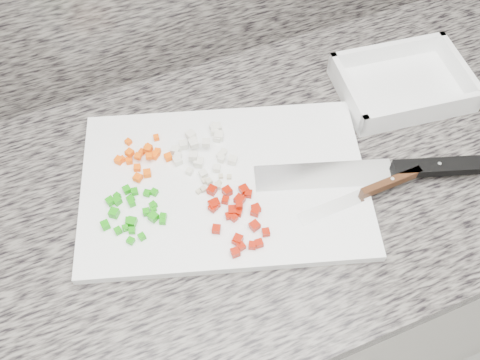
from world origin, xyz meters
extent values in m
cube|color=silver|center=(0.00, 1.44, 0.43)|extent=(3.92, 0.62, 0.86)
cube|color=#666159|center=(0.00, 1.44, 0.88)|extent=(3.96, 0.64, 0.04)
cube|color=white|center=(-0.01, 1.44, 0.91)|extent=(0.55, 0.44, 0.02)
cube|color=#FF5805|center=(-0.12, 1.55, 0.92)|extent=(0.01, 0.01, 0.01)
cube|color=#FF5805|center=(-0.16, 1.55, 0.92)|extent=(0.02, 0.02, 0.01)
cube|color=#FF5805|center=(-0.14, 1.58, 0.92)|extent=(0.01, 0.01, 0.01)
cube|color=#FF5805|center=(-0.15, 1.54, 0.92)|extent=(0.01, 0.01, 0.01)
cube|color=#FF5805|center=(-0.11, 1.54, 0.93)|extent=(0.02, 0.02, 0.01)
cube|color=#FF5805|center=(-0.14, 1.52, 0.92)|extent=(0.01, 0.01, 0.01)
cube|color=#FF5805|center=(-0.13, 1.53, 0.93)|extent=(0.02, 0.02, 0.01)
cube|color=#FF5805|center=(-0.14, 1.50, 0.92)|extent=(0.02, 0.02, 0.01)
cube|color=#FF5805|center=(-0.10, 1.53, 0.92)|extent=(0.02, 0.02, 0.01)
cube|color=#FF5805|center=(-0.11, 1.53, 0.93)|extent=(0.01, 0.01, 0.01)
cube|color=#FF5805|center=(-0.08, 1.52, 0.92)|extent=(0.01, 0.01, 0.01)
cube|color=#FF5805|center=(-0.16, 1.55, 0.92)|extent=(0.01, 0.01, 0.01)
cube|color=#FF5805|center=(-0.12, 1.50, 0.92)|extent=(0.01, 0.01, 0.01)
cube|color=#FF5805|center=(-0.11, 1.55, 0.92)|extent=(0.02, 0.02, 0.01)
cube|color=#FF5805|center=(-0.09, 1.57, 0.92)|extent=(0.01, 0.01, 0.01)
cube|color=#FF5805|center=(-0.14, 1.55, 0.93)|extent=(0.02, 0.02, 0.01)
cube|color=#FF5805|center=(-0.09, 1.54, 0.92)|extent=(0.01, 0.01, 0.01)
cube|color=silver|center=(-0.01, 1.47, 0.92)|extent=(0.02, 0.02, 0.01)
cube|color=silver|center=(0.02, 1.47, 0.92)|extent=(0.02, 0.02, 0.01)
cube|color=silver|center=(-0.06, 1.53, 0.92)|extent=(0.01, 0.01, 0.01)
cube|color=silver|center=(0.01, 1.53, 0.92)|extent=(0.02, 0.02, 0.01)
cube|color=silver|center=(-0.06, 1.48, 0.92)|extent=(0.01, 0.01, 0.01)
cube|color=silver|center=(-0.07, 1.51, 0.92)|extent=(0.02, 0.02, 0.01)
cube|color=silver|center=(-0.03, 1.55, 0.92)|extent=(0.02, 0.02, 0.01)
cube|color=silver|center=(-0.04, 1.49, 0.92)|extent=(0.02, 0.02, 0.01)
cube|color=silver|center=(0.02, 1.55, 0.92)|extent=(0.02, 0.02, 0.01)
cube|color=silver|center=(0.01, 1.55, 0.92)|extent=(0.02, 0.02, 0.01)
cube|color=silver|center=(-0.01, 1.52, 0.93)|extent=(0.02, 0.02, 0.01)
cube|color=silver|center=(-0.03, 1.52, 0.93)|extent=(0.01, 0.01, 0.01)
cube|color=silver|center=(0.00, 1.49, 0.92)|extent=(0.01, 0.01, 0.01)
cube|color=silver|center=(-0.03, 1.54, 0.92)|extent=(0.02, 0.02, 0.01)
cube|color=silver|center=(0.01, 1.53, 0.92)|extent=(0.02, 0.02, 0.01)
cube|color=silver|center=(0.01, 1.54, 0.92)|extent=(0.02, 0.02, 0.01)
cube|color=silver|center=(0.00, 1.48, 0.92)|extent=(0.02, 0.02, 0.01)
cube|color=silver|center=(-0.04, 1.50, 0.93)|extent=(0.02, 0.02, 0.01)
cube|color=silver|center=(-0.05, 1.53, 0.92)|extent=(0.02, 0.02, 0.01)
cube|color=silver|center=(-0.07, 1.53, 0.92)|extent=(0.02, 0.02, 0.01)
cube|color=silver|center=(-0.04, 1.46, 0.92)|extent=(0.01, 0.01, 0.01)
cube|color=silver|center=(0.01, 1.49, 0.92)|extent=(0.02, 0.02, 0.01)
cube|color=silver|center=(-0.07, 1.51, 0.92)|extent=(0.01, 0.01, 0.01)
cube|color=#199B0E|center=(-0.16, 1.48, 0.92)|extent=(0.01, 0.01, 0.01)
cube|color=#199B0E|center=(-0.14, 1.46, 0.92)|extent=(0.01, 0.01, 0.01)
cube|color=#199B0E|center=(-0.13, 1.41, 0.92)|extent=(0.01, 0.01, 0.01)
cube|color=#199B0E|center=(-0.20, 1.45, 0.92)|extent=(0.02, 0.02, 0.01)
cube|color=#199B0E|center=(-0.20, 1.47, 0.92)|extent=(0.02, 0.02, 0.01)
cube|color=#199B0E|center=(-0.12, 1.46, 0.92)|extent=(0.01, 0.01, 0.01)
cube|color=#199B0E|center=(-0.16, 1.46, 0.92)|extent=(0.01, 0.01, 0.01)
cube|color=#199B0E|center=(-0.14, 1.42, 0.92)|extent=(0.02, 0.02, 0.01)
cube|color=#199B0E|center=(-0.16, 1.46, 0.92)|extent=(0.01, 0.01, 0.01)
cube|color=#199B0E|center=(-0.18, 1.47, 0.92)|extent=(0.02, 0.02, 0.01)
cube|color=#199B0E|center=(-0.17, 1.39, 0.92)|extent=(0.01, 0.01, 0.01)
cube|color=#199B0E|center=(-0.13, 1.41, 0.92)|extent=(0.01, 0.01, 0.01)
cube|color=#199B0E|center=(-0.13, 1.44, 0.92)|extent=(0.01, 0.01, 0.01)
cube|color=#199B0E|center=(-0.18, 1.41, 0.92)|extent=(0.01, 0.01, 0.01)
cube|color=#199B0E|center=(-0.17, 1.42, 0.92)|extent=(0.02, 0.02, 0.01)
cube|color=#199B0E|center=(-0.18, 1.39, 0.92)|extent=(0.01, 0.01, 0.01)
cube|color=#199B0E|center=(-0.18, 1.42, 0.92)|extent=(0.01, 0.01, 0.01)
cube|color=#199B0E|center=(-0.21, 1.43, 0.92)|extent=(0.01, 0.01, 0.01)
cube|color=#199B0E|center=(-0.20, 1.42, 0.92)|extent=(0.01, 0.01, 0.01)
cube|color=#199B0E|center=(-0.19, 1.42, 0.92)|extent=(0.01, 0.01, 0.01)
cube|color=#199B0E|center=(-0.15, 1.43, 0.92)|extent=(0.01, 0.01, 0.01)
cube|color=#199B0E|center=(-0.15, 1.47, 0.92)|extent=(0.01, 0.01, 0.01)
cube|color=#199B0E|center=(-0.18, 1.48, 0.92)|extent=(0.01, 0.01, 0.01)
cube|color=#199B0E|center=(-0.14, 1.43, 0.92)|extent=(0.01, 0.01, 0.01)
cube|color=#9E1202|center=(-0.01, 1.31, 0.92)|extent=(0.02, 0.02, 0.01)
cube|color=#9E1202|center=(-0.04, 1.43, 0.92)|extent=(0.02, 0.02, 0.01)
cube|color=#9E1202|center=(-0.03, 1.32, 0.92)|extent=(0.01, 0.01, 0.01)
cube|color=#9E1202|center=(-0.05, 1.40, 0.92)|extent=(0.02, 0.02, 0.01)
cube|color=#9E1202|center=(0.01, 1.32, 0.92)|extent=(0.01, 0.01, 0.01)
cube|color=#9E1202|center=(-0.04, 1.40, 0.92)|extent=(0.02, 0.02, 0.01)
cube|color=#9E1202|center=(-0.02, 1.38, 0.92)|extent=(0.02, 0.02, 0.01)
cube|color=#9E1202|center=(-0.03, 1.33, 0.92)|extent=(0.02, 0.02, 0.01)
cube|color=#9E1202|center=(0.01, 1.36, 0.92)|extent=(0.02, 0.02, 0.01)
cube|color=#9E1202|center=(0.00, 1.34, 0.92)|extent=(0.02, 0.02, 0.01)
cube|color=#9E1202|center=(0.00, 1.39, 0.92)|extent=(0.02, 0.02, 0.01)
cube|color=#9E1202|center=(0.02, 1.37, 0.92)|extent=(0.01, 0.01, 0.01)
cube|color=#9E1202|center=(-0.03, 1.37, 0.92)|extent=(0.01, 0.01, 0.01)
cube|color=#9E1202|center=(-0.02, 1.40, 0.92)|extent=(0.02, 0.02, 0.01)
cube|color=#9E1202|center=(0.02, 1.40, 0.92)|extent=(0.02, 0.02, 0.01)
cube|color=#9E1202|center=(-0.01, 1.37, 0.92)|extent=(0.01, 0.01, 0.01)
cube|color=#9E1202|center=(-0.02, 1.37, 0.92)|extent=(0.01, 0.01, 0.01)
cube|color=#9E1202|center=(-0.03, 1.33, 0.92)|extent=(0.02, 0.02, 0.01)
cube|color=#9E1202|center=(0.00, 1.31, 0.92)|extent=(0.01, 0.01, 0.01)
cube|color=#9E1202|center=(-0.06, 1.36, 0.92)|extent=(0.02, 0.02, 0.01)
cube|color=#9E1202|center=(-0.04, 1.31, 0.92)|extent=(0.01, 0.01, 0.01)
cube|color=#9E1202|center=(0.01, 1.41, 0.92)|extent=(0.01, 0.01, 0.01)
cube|color=#9E1202|center=(-0.04, 1.40, 0.92)|extent=(0.01, 0.01, 0.01)
cube|color=#9E1202|center=(-0.01, 1.42, 0.92)|extent=(0.02, 0.02, 0.01)
cube|color=#9E1202|center=(-0.01, 1.38, 0.93)|extent=(0.01, 0.01, 0.01)
cube|color=beige|center=(-0.05, 1.44, 0.92)|extent=(0.01, 0.01, 0.01)
cube|color=beige|center=(-0.02, 1.43, 0.92)|extent=(0.01, 0.01, 0.01)
cube|color=beige|center=(-0.02, 1.43, 0.92)|extent=(0.01, 0.01, 0.01)
cube|color=beige|center=(-0.04, 1.45, 0.92)|extent=(0.01, 0.01, 0.01)
cube|color=beige|center=(-0.06, 1.44, 0.92)|extent=(0.01, 0.01, 0.01)
cube|color=beige|center=(-0.01, 1.45, 0.92)|extent=(0.01, 0.01, 0.01)
cube|color=beige|center=(0.00, 1.44, 0.92)|extent=(0.01, 0.01, 0.01)
cube|color=beige|center=(-0.02, 1.44, 0.92)|extent=(0.01, 0.01, 0.01)
cube|color=beige|center=(-0.04, 1.45, 0.92)|extent=(0.01, 0.01, 0.01)
cube|color=white|center=(0.15, 1.39, 0.92)|extent=(0.24, 0.12, 0.00)
cube|color=black|center=(0.33, 1.33, 0.92)|extent=(0.15, 0.08, 0.02)
cylinder|color=white|center=(0.33, 1.33, 0.93)|extent=(0.01, 0.01, 0.00)
cube|color=white|center=(0.13, 1.33, 0.92)|extent=(0.11, 0.03, 0.00)
cube|color=#402410|center=(0.24, 1.33, 0.92)|extent=(0.11, 0.02, 0.02)
cylinder|color=white|center=(0.24, 1.33, 0.93)|extent=(0.01, 0.01, 0.00)
cube|color=white|center=(0.38, 1.52, 0.91)|extent=(0.26, 0.20, 0.01)
cube|color=white|center=(0.39, 1.59, 0.93)|extent=(0.24, 0.04, 0.04)
cube|color=white|center=(0.37, 1.44, 0.93)|extent=(0.24, 0.04, 0.04)
cube|color=white|center=(0.49, 1.50, 0.93)|extent=(0.03, 0.17, 0.04)
cube|color=white|center=(0.27, 1.53, 0.93)|extent=(0.03, 0.17, 0.04)
camera|label=1|loc=(-0.17, 0.98, 1.65)|focal=40.00mm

